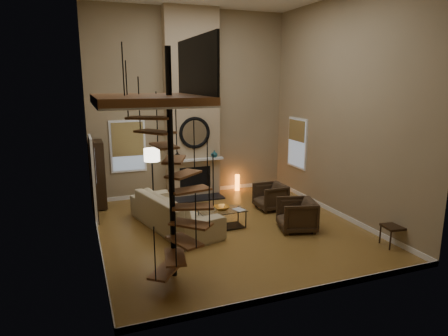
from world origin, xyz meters
name	(u,v)px	position (x,y,z in m)	size (l,w,h in m)	color
ground	(230,229)	(0.00, 0.00, -0.01)	(6.00, 6.50, 0.01)	#AA7D37
back_wall	(190,105)	(0.00, 3.25, 2.75)	(6.00, 0.02, 5.50)	#968360
front_wall	(310,130)	(0.00, -3.25, 2.75)	(6.00, 0.02, 5.50)	#968360
left_wall	(90,118)	(-3.00, 0.00, 2.75)	(0.02, 6.50, 5.50)	#968360
right_wall	(341,110)	(3.00, 0.00, 2.75)	(0.02, 6.50, 5.50)	#968360
baseboard_back	(192,191)	(0.00, 3.24, 0.06)	(6.00, 0.02, 0.12)	white
baseboard_front	(302,292)	(0.00, -3.24, 0.06)	(6.00, 0.02, 0.12)	white
baseboard_left	(100,244)	(-2.99, 0.00, 0.06)	(0.02, 6.50, 0.12)	white
baseboard_right	(335,212)	(2.99, 0.00, 0.06)	(0.02, 6.50, 0.12)	white
chimney_breast	(192,105)	(0.00, 3.06, 2.75)	(1.60, 0.38, 5.50)	tan
hearth	(198,198)	(0.00, 2.57, 0.02)	(1.50, 0.60, 0.04)	black
firebox	(195,179)	(0.00, 2.86, 0.55)	(0.95, 0.02, 0.72)	black
mantel	(196,160)	(0.00, 2.78, 1.15)	(1.70, 0.18, 0.06)	white
mirror_frame	(195,133)	(0.00, 2.84, 1.95)	(0.94, 0.94, 0.10)	black
mirror_disc	(195,133)	(0.00, 2.85, 1.95)	(0.80, 0.80, 0.01)	white
vase_left	(177,156)	(-0.55, 2.82, 1.30)	(0.24, 0.24, 0.25)	black
vase_right	(214,154)	(0.60, 2.82, 1.28)	(0.20, 0.20, 0.21)	#174B53
window_back	(128,146)	(-1.90, 3.22, 1.62)	(1.02, 0.06, 1.52)	white
window_right	(297,142)	(2.97, 2.00, 1.63)	(0.06, 1.02, 1.52)	white
entry_door	(94,179)	(-2.95, 1.80, 1.05)	(0.10, 1.05, 2.16)	white
loft	(154,96)	(-2.04, -1.80, 3.24)	(1.70, 2.20, 1.09)	brown
spiral_stair	(173,180)	(-1.78, -1.79, 1.78)	(1.47, 1.47, 4.06)	black
hutch	(97,174)	(-2.82, 2.79, 0.95)	(0.38, 0.82, 1.82)	black
sofa	(174,211)	(-1.23, 0.57, 0.40)	(2.78, 1.09, 0.81)	tan
armchair_near	(273,196)	(1.64, 0.97, 0.35)	(0.76, 0.78, 0.71)	#3B2B1B
armchair_far	(300,215)	(1.53, -0.64, 0.35)	(0.82, 0.84, 0.77)	#3B2B1B
coffee_table	(222,217)	(-0.17, 0.07, 0.28)	(1.12, 0.59, 0.43)	silver
bowl	(222,208)	(-0.17, 0.12, 0.50)	(0.37, 0.37, 0.09)	orange
book	(238,210)	(0.18, -0.08, 0.46)	(0.21, 0.28, 0.03)	gray
floor_lamp	(152,160)	(-1.46, 1.92, 1.41)	(0.42, 0.42, 1.73)	black
accent_lamp	(237,183)	(1.45, 3.04, 0.25)	(0.15, 0.15, 0.52)	orange
side_chair	(398,223)	(2.95, -2.21, 0.53)	(0.49, 0.47, 0.93)	black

